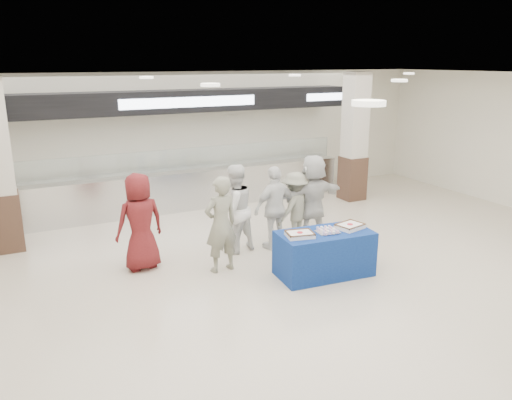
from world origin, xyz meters
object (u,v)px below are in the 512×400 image
sheet_cake_right (350,226)px  soldier_b (295,208)px  chef_short (275,208)px  civilian_maroon (140,222)px  soldier_a (221,224)px  display_table (324,253)px  sheet_cake_left (300,234)px  cupcake_tray (328,231)px  chef_tall (234,209)px  civilian_white (313,198)px

sheet_cake_right → soldier_b: soldier_b is taller
sheet_cake_right → chef_short: 1.60m
civilian_maroon → soldier_a: bearing=141.4°
display_table → chef_short: bearing=100.2°
chef_short → soldier_b: 0.50m
chef_short → sheet_cake_right: bearing=103.4°
sheet_cake_left → cupcake_tray: sheet_cake_left is taller
civilian_maroon → display_table: bearing=140.3°
chef_tall → civilian_white: size_ratio=0.96×
display_table → soldier_b: soldier_b is taller
display_table → sheet_cake_left: size_ratio=3.20×
sheet_cake_right → civilian_white: civilian_white is taller
sheet_cake_right → cupcake_tray: size_ratio=1.30×
cupcake_tray → sheet_cake_left: bearing=177.6°
sheet_cake_left → sheet_cake_right: sheet_cake_right is taller
soldier_a → civilian_maroon: bearing=-38.1°
chef_short → sheet_cake_left: bearing=67.4°
cupcake_tray → civilian_white: civilian_white is taller
sheet_cake_left → display_table: bearing=0.3°
cupcake_tray → soldier_b: bearing=78.5°
sheet_cake_right → chef_tall: size_ratio=0.30×
sheet_cake_left → chef_short: bearing=76.3°
display_table → sheet_cake_right: bearing=1.5°
cupcake_tray → civilian_maroon: civilian_maroon is taller
display_table → soldier_a: size_ratio=0.94×
cupcake_tray → soldier_b: (0.32, 1.56, -0.07)m
sheet_cake_left → sheet_cake_right: bearing=-1.6°
chef_short → soldier_b: (0.48, 0.09, -0.09)m
civilian_white → chef_short: bearing=-0.8°
sheet_cake_left → cupcake_tray: bearing=-2.4°
cupcake_tray → chef_short: bearing=96.3°
soldier_a → chef_short: 1.43m
display_table → civilian_maroon: size_ratio=0.92×
sheet_cake_left → cupcake_tray: 0.52m
sheet_cake_right → display_table: bearing=176.5°
sheet_cake_right → civilian_maroon: bearing=152.0°
soldier_b → civilian_white: civilian_white is taller
sheet_cake_right → soldier_b: size_ratio=0.36×
soldier_a → chef_tall: chef_tall is taller
soldier_a → civilian_white: civilian_white is taller
chef_tall → soldier_b: (1.24, -0.09, -0.12)m
sheet_cake_left → chef_tall: 1.69m
display_table → soldier_b: bearing=82.2°
display_table → civilian_white: bearing=69.0°
cupcake_tray → civilian_white: size_ratio=0.22×
sheet_cake_right → chef_tall: 2.15m
sheet_cake_right → soldier_a: soldier_a is taller
sheet_cake_right → cupcake_tray: (-0.45, 0.01, -0.02)m
sheet_cake_left → civilian_maroon: civilian_maroon is taller
chef_tall → civilian_white: bearing=162.7°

